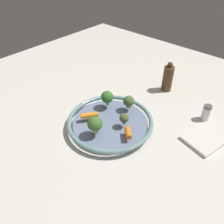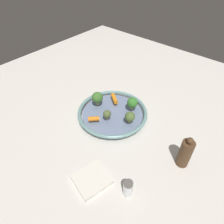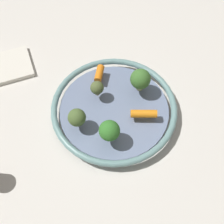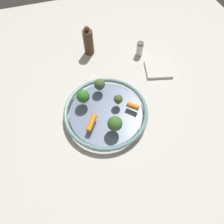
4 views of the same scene
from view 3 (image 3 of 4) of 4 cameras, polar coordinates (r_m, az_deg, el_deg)
ground_plane at (r=0.85m, az=0.38°, el=-0.23°), size 1.89×1.89×0.00m
serving_bowl at (r=0.83m, az=0.39°, el=0.54°), size 0.35×0.35×0.04m
baby_carrot_near_rim at (r=0.79m, az=6.12°, el=-0.33°), size 0.07×0.06×0.02m
baby_carrot_center at (r=0.87m, az=-2.46°, el=7.40°), size 0.05×0.05×0.02m
broccoli_floret_large at (r=0.73m, az=-0.51°, el=-3.62°), size 0.05×0.05×0.07m
broccoli_floret_small at (r=0.76m, az=-6.76°, el=-1.09°), size 0.05×0.05×0.06m
broccoli_floret_edge at (r=0.82m, az=5.47°, el=6.28°), size 0.06×0.06×0.07m
broccoli_floret_mid at (r=0.81m, az=-2.89°, el=4.65°), size 0.04×0.04×0.05m
dish_towel at (r=1.00m, az=-18.63°, el=8.48°), size 0.14×0.15×0.01m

